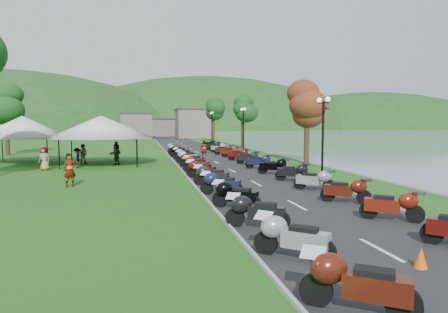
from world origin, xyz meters
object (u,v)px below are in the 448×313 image
pedestrian_b (83,164)px  pedestrian_a (70,187)px  vendor_tent_main (102,140)px  pedestrian_c (77,168)px

pedestrian_b → pedestrian_a: bearing=110.2°
vendor_tent_main → pedestrian_a: vendor_tent_main is taller
vendor_tent_main → pedestrian_b: (-1.61, 0.74, -2.00)m
pedestrian_a → pedestrian_b: (-0.94, 12.18, 0.00)m
pedestrian_a → pedestrian_c: pedestrian_a is taller
pedestrian_a → pedestrian_b: bearing=71.3°
pedestrian_a → pedestrian_c: size_ratio=1.19×
pedestrian_a → pedestrian_b: 12.22m
pedestrian_a → pedestrian_b: pedestrian_a is taller
vendor_tent_main → pedestrian_c: bearing=-126.7°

